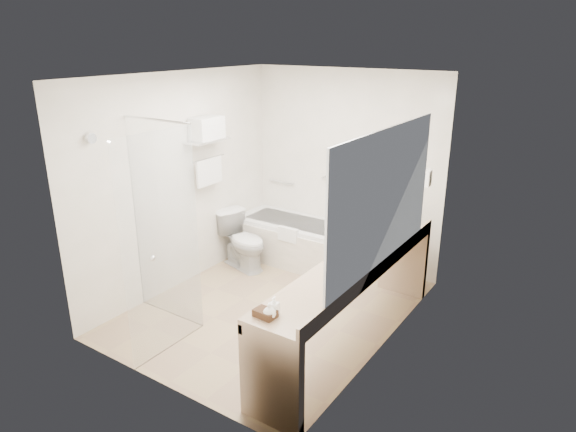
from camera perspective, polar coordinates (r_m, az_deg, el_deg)
The scene contains 25 objects.
floor at distance 5.78m, azimuth -1.68°, elevation -10.23°, with size 3.20×3.20×0.00m, color #9B7E60.
ceiling at distance 5.04m, azimuth -1.97°, elevation 15.34°, with size 2.60×3.20×0.10m, color silver.
wall_back at distance 6.59m, azimuth 6.33°, elevation 5.16°, with size 2.60×0.10×2.50m, color white.
wall_front at distance 4.16m, azimuth -14.75°, elevation -3.95°, with size 2.60×0.10×2.50m, color white.
wall_left at distance 6.10m, azimuth -11.83°, elevation 3.70°, with size 0.10×3.20×2.50m, color white.
wall_right at distance 4.68m, azimuth 11.25°, elevation -1.06°, with size 0.10×3.20×2.50m, color white.
bathtub at distance 6.84m, azimuth 0.91°, elevation -2.80°, with size 1.60×0.73×0.59m.
grab_bar_short at distance 7.11m, azimuth -0.71°, elevation 3.83°, with size 0.03×0.03×0.40m, color silver.
grab_bar_long at distance 6.58m, azimuth 5.78°, elevation 5.16°, with size 0.03×0.03×0.60m, color silver.
shower_enclosure at distance 5.09m, azimuth -13.73°, elevation -1.79°, with size 0.96×0.91×2.11m.
towel_shelf at distance 6.14m, azimuth -8.95°, elevation 8.81°, with size 0.24×0.55×0.81m.
vanity_counter at distance 4.90m, azimuth 7.11°, elevation -7.65°, with size 0.55×2.70×0.95m.
sink at distance 5.14m, azimuth 9.53°, elevation -4.22°, with size 0.40×0.52×0.14m, color silver.
faucet at distance 5.05m, azimuth 11.09°, elevation -3.42°, with size 0.03×0.03×0.14m, color silver.
mirror at distance 4.46m, azimuth 10.63°, elevation 2.03°, with size 0.02×2.00×1.20m, color silver.
hairdryer_unit at distance 5.58m, azimuth 15.17°, elevation 4.12°, with size 0.08×0.10×0.18m, color white.
toilet at distance 6.63m, azimuth -4.99°, elevation -2.80°, with size 0.41×0.73×0.72m, color silver.
amenity_basket at distance 3.94m, azimuth -2.55°, elevation -10.76°, with size 0.17×0.11×0.06m, color #412917.
soap_bottle_a at distance 3.96m, azimuth -1.54°, elevation -10.44°, with size 0.07×0.15×0.07m, color white.
soap_bottle_b at distance 3.90m, azimuth -2.07°, elevation -10.66°, with size 0.10×0.13×0.10m, color white.
water_bottle_left at distance 5.15m, azimuth 8.22°, elevation -2.80°, with size 0.05×0.05×0.17m.
water_bottle_mid at distance 5.71m, azimuth 11.91°, elevation -0.77°, with size 0.05×0.05×0.17m.
water_bottle_right at distance 5.49m, azimuth 10.09°, elevation -1.45°, with size 0.05×0.05×0.18m.
drinking_glass_near at distance 5.74m, azimuth 11.80°, elevation -1.09°, with size 0.06×0.06×0.08m, color silver.
drinking_glass_far at distance 5.71m, azimuth 10.28°, elevation -0.95°, with size 0.08×0.08×0.10m, color silver.
Camera 1 is at (2.94, -4.08, 2.85)m, focal length 32.00 mm.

